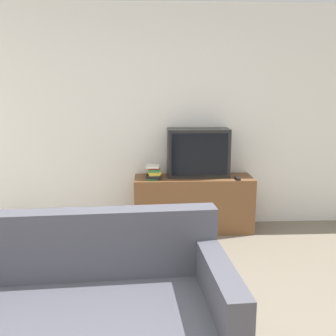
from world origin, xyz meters
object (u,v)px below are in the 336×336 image
object	(u,v)px
television	(198,153)
tv_stand	(193,204)
book_stack	(154,172)
remote_on_stand	(237,178)
couch	(46,328)

from	to	relation	value
television	tv_stand	bearing A→B (deg)	-129.59
book_stack	remote_on_stand	distance (m)	0.95
television	book_stack	distance (m)	0.57
remote_on_stand	book_stack	bearing A→B (deg)	174.82
couch	remote_on_stand	world-z (taller)	couch
tv_stand	remote_on_stand	bearing A→B (deg)	-15.84
television	remote_on_stand	size ratio (longest dim) A/B	5.01
book_stack	remote_on_stand	size ratio (longest dim) A/B	1.61
book_stack	remote_on_stand	bearing A→B (deg)	-5.18
tv_stand	remote_on_stand	distance (m)	0.60
television	couch	xyz separation A→B (m)	(-1.17, -2.41, -0.62)
tv_stand	book_stack	size ratio (longest dim) A/B	5.96
couch	book_stack	distance (m)	2.42
tv_stand	book_stack	world-z (taller)	book_stack
tv_stand	remote_on_stand	size ratio (longest dim) A/B	9.62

